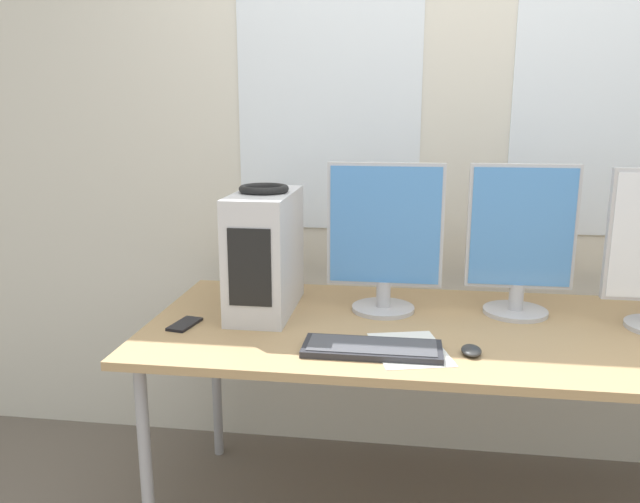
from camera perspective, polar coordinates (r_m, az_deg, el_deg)
The scene contains 10 objects.
wall_back at distance 2.64m, azimuth 12.97°, elevation 9.47°, with size 8.00×0.07×2.70m.
desk at distance 2.20m, azimuth 13.36°, elevation -7.90°, with size 2.19×0.90×0.77m.
pc_tower at distance 2.25m, azimuth -5.04°, elevation -0.08°, with size 0.21×0.45×0.43m.
headphones at distance 2.21m, azimuth -5.15°, elevation 5.73°, with size 0.18×0.18×0.03m.
monitor_main at distance 2.24m, azimuth 5.94°, elevation 1.23°, with size 0.41×0.23×0.54m.
monitor_right_near at distance 2.30m, azimuth 17.85°, elevation 0.89°, with size 0.37×0.23×0.54m.
keyboard at distance 1.92m, azimuth 4.79°, elevation -8.82°, with size 0.42×0.16×0.02m.
mouse at distance 1.95m, azimuth 13.67°, elevation -8.78°, with size 0.06×0.09×0.02m.
cell_phone at distance 2.19m, azimuth -12.26°, elevation -6.51°, with size 0.09×0.15×0.01m.
paper_sheet_front at distance 1.96m, azimuth 8.19°, elevation -8.83°, with size 0.28×0.34×0.00m.
Camera 1 is at (-0.22, -1.59, 1.50)m, focal length 35.00 mm.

